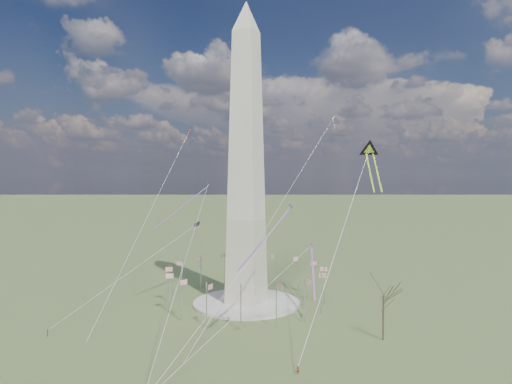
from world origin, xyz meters
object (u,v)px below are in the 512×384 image
at_px(person_west, 48,333).
at_px(kite_delta_black, 370,152).
at_px(tree_near, 383,292).
at_px(person_east, 298,370).
at_px(washington_monument, 246,162).

bearing_deg(person_west, kite_delta_black, -108.94).
xyz_separation_m(tree_near, kite_delta_black, (-7.97, 21.33, 37.73)).
xyz_separation_m(person_east, kite_delta_black, (5.55, 50.35, 49.64)).
distance_m(washington_monument, person_west, 77.30).
bearing_deg(tree_near, kite_delta_black, 110.48).
bearing_deg(person_west, tree_near, -123.00).
relative_size(washington_monument, kite_delta_black, 5.19).
xyz_separation_m(washington_monument, kite_delta_black, (39.44, 6.32, 2.56)).
distance_m(person_east, kite_delta_black, 70.92).
xyz_separation_m(person_east, person_west, (-69.35, -5.94, -0.05)).
distance_m(tree_near, person_east, 34.16).
bearing_deg(person_east, person_west, -17.99).
bearing_deg(tree_near, person_west, -157.13).
bearing_deg(washington_monument, person_west, -125.36).
relative_size(washington_monument, tree_near, 5.58).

